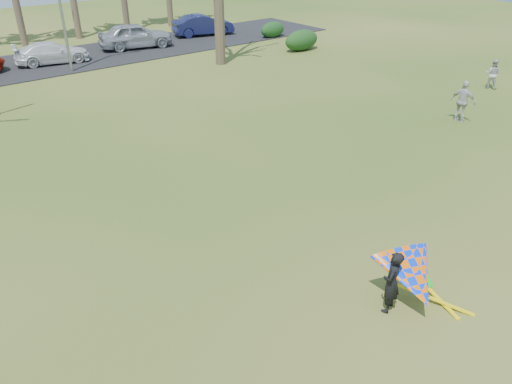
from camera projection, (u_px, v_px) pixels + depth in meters
ground at (302, 255)px, 13.52m from camera, size 100.00×100.00×0.00m
parking_strip at (22, 67)px, 30.60m from camera, size 46.00×7.00×0.06m
hedge_near at (302, 40)px, 34.18m from camera, size 2.78×1.26×1.39m
hedge_far at (272, 30)px, 37.92m from camera, size 2.13×1.00×1.18m
car_3 at (52, 53)px, 30.96m from camera, size 4.69×2.57×1.29m
car_4 at (135, 35)px, 34.54m from camera, size 5.30×3.03×1.70m
car_5 at (203, 25)px, 38.38m from camera, size 4.89×2.77×1.52m
pedestrian_a at (492, 74)px, 26.46m from camera, size 0.84×0.93×1.56m
pedestrian_b at (463, 101)px, 22.00m from camera, size 0.63×1.15×1.86m
kite_flyer at (411, 278)px, 11.33m from camera, size 2.13×2.39×2.02m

